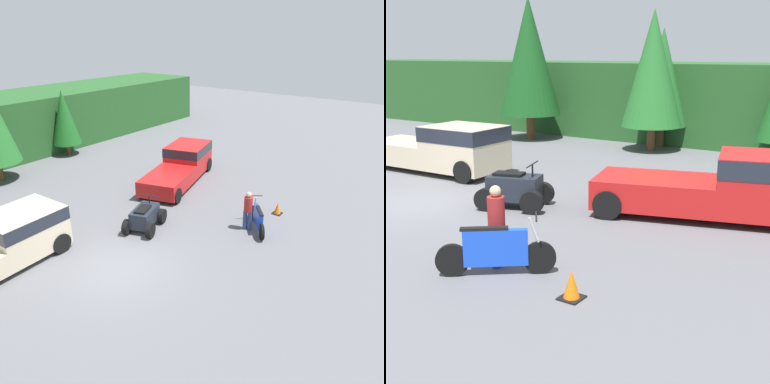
# 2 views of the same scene
# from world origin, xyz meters

# --- Properties ---
(ground_plane) EXTENTS (80.00, 80.00, 0.00)m
(ground_plane) POSITION_xyz_m (0.00, 0.00, 0.00)
(ground_plane) COLOR #5B5B60
(tree_right) EXTENTS (1.90, 1.90, 4.31)m
(tree_right) POSITION_xyz_m (7.32, 12.45, 2.53)
(tree_right) COLOR brown
(tree_right) RESTS_ON ground_plane
(pickup_truck_red) EXTENTS (6.29, 3.63, 1.79)m
(pickup_truck_red) POSITION_xyz_m (8.24, 3.40, 0.94)
(pickup_truck_red) COLOR red
(pickup_truck_red) RESTS_ON ground_plane
(pickup_truck_second) EXTENTS (5.86, 2.34, 1.79)m
(pickup_truck_second) POSITION_xyz_m (-2.33, 3.36, 0.94)
(pickup_truck_second) COLOR beige
(pickup_truck_second) RESTS_ON ground_plane
(dirt_bike) EXTENTS (1.94, 1.54, 1.21)m
(dirt_bike) POSITION_xyz_m (5.48, -2.75, 0.50)
(dirt_bike) COLOR black
(dirt_bike) RESTS_ON ground_plane
(quad_atv) EXTENTS (2.29, 1.84, 1.30)m
(quad_atv) POSITION_xyz_m (2.72, 1.17, 0.52)
(quad_atv) COLOR black
(quad_atv) RESTS_ON ground_plane
(rider_person) EXTENTS (0.47, 0.47, 1.72)m
(rider_person) POSITION_xyz_m (5.20, -2.40, 0.93)
(rider_person) COLOR navy
(rider_person) RESTS_ON ground_plane
(traffic_cone) EXTENTS (0.42, 0.42, 0.55)m
(traffic_cone) POSITION_xyz_m (7.32, -2.83, 0.25)
(traffic_cone) COLOR black
(traffic_cone) RESTS_ON ground_plane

